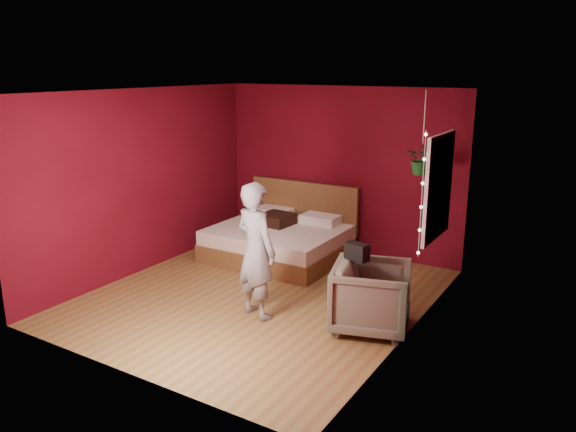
# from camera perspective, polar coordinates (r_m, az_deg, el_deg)

# --- Properties ---
(floor) EXTENTS (4.50, 4.50, 0.00)m
(floor) POSITION_cam_1_polar(r_m,az_deg,el_deg) (7.38, -2.81, -8.08)
(floor) COLOR olive
(floor) RESTS_ON ground
(room_walls) EXTENTS (4.04, 4.54, 2.62)m
(room_walls) POSITION_cam_1_polar(r_m,az_deg,el_deg) (6.90, -2.99, 4.86)
(room_walls) COLOR #5A0917
(room_walls) RESTS_ON ground
(window) EXTENTS (0.05, 0.97, 1.27)m
(window) POSITION_cam_1_polar(r_m,az_deg,el_deg) (6.90, 15.02, 2.86)
(window) COLOR white
(window) RESTS_ON room_walls
(fairy_lights) EXTENTS (0.04, 0.04, 1.45)m
(fairy_lights) POSITION_cam_1_polar(r_m,az_deg,el_deg) (6.42, 13.45, 2.06)
(fairy_lights) COLOR silver
(fairy_lights) RESTS_ON room_walls
(bed) EXTENTS (1.94, 1.65, 1.07)m
(bed) POSITION_cam_1_polar(r_m,az_deg,el_deg) (8.74, -0.68, -2.37)
(bed) COLOR brown
(bed) RESTS_ON ground
(person) EXTENTS (0.68, 0.54, 1.63)m
(person) POSITION_cam_1_polar(r_m,az_deg,el_deg) (6.54, -3.28, -3.53)
(person) COLOR slate
(person) RESTS_ON ground
(armchair) EXTENTS (1.06, 1.04, 0.78)m
(armchair) POSITION_cam_1_polar(r_m,az_deg,el_deg) (6.41, 8.47, -8.16)
(armchair) COLOR #64644F
(armchair) RESTS_ON ground
(handbag) EXTENTS (0.30, 0.20, 0.19)m
(handbag) POSITION_cam_1_polar(r_m,az_deg,el_deg) (6.36, 7.02, -3.61)
(handbag) COLOR black
(handbag) RESTS_ON armchair
(throw_pillow) EXTENTS (0.51, 0.51, 0.17)m
(throw_pillow) POSITION_cam_1_polar(r_m,az_deg,el_deg) (8.77, -1.20, -0.33)
(throw_pillow) COLOR black
(throw_pillow) RESTS_ON bed
(hanging_plant) EXTENTS (0.43, 0.39, 1.08)m
(hanging_plant) POSITION_cam_1_polar(r_m,az_deg,el_deg) (7.47, 13.45, 5.64)
(hanging_plant) COLOR silver
(hanging_plant) RESTS_ON room_walls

